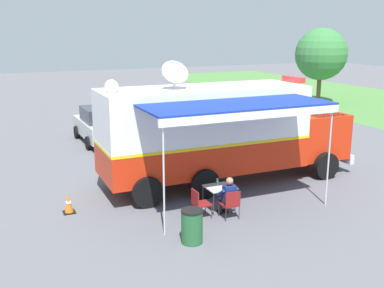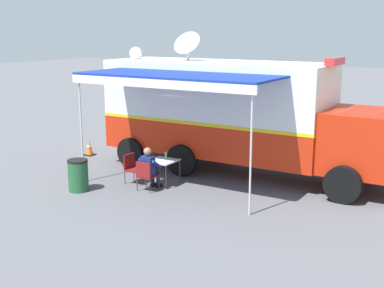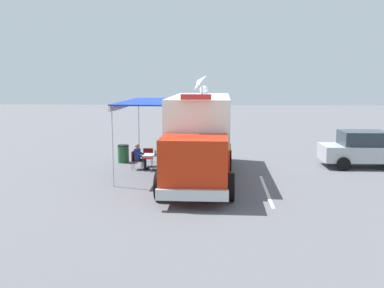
{
  "view_description": "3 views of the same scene",
  "coord_description": "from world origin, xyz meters",
  "views": [
    {
      "loc": [
        13.98,
        -6.86,
        5.39
      ],
      "look_at": [
        0.23,
        -0.55,
        1.61
      ],
      "focal_mm": 42.62,
      "sensor_mm": 36.0,
      "label": 1
    },
    {
      "loc": [
        14.37,
        7.4,
        4.47
      ],
      "look_at": [
        1.99,
        0.23,
        1.25
      ],
      "focal_mm": 47.51,
      "sensor_mm": 36.0,
      "label": 2
    },
    {
      "loc": [
        -0.65,
        19.35,
        4.3
      ],
      "look_at": [
        0.42,
        -0.37,
        1.28
      ],
      "focal_mm": 40.58,
      "sensor_mm": 36.0,
      "label": 3
    }
  ],
  "objects": [
    {
      "name": "ground_plane",
      "position": [
        0.0,
        0.0,
        0.0
      ],
      "size": [
        100.0,
        100.0,
        0.0
      ],
      "primitive_type": "plane",
      "color": "#5B5B60"
    },
    {
      "name": "lot_stripe",
      "position": [
        -2.64,
        2.91,
        0.0
      ],
      "size": [
        0.19,
        4.8,
        0.01
      ],
      "primitive_type": "cube",
      "rotation": [
        0.0,
        0.0,
        -0.01
      ],
      "color": "silver",
      "rests_on": "ground"
    },
    {
      "name": "command_truck",
      "position": [
        0.04,
        0.75,
        1.94
      ],
      "size": [
        4.94,
        9.52,
        4.53
      ],
      "color": "red",
      "rests_on": "ground"
    },
    {
      "name": "folding_table",
      "position": [
        2.32,
        -0.59,
        0.67
      ],
      "size": [
        0.81,
        0.81,
        0.73
      ],
      "color": "silver",
      "rests_on": "ground"
    },
    {
      "name": "water_bottle",
      "position": [
        2.16,
        -0.57,
        0.83
      ],
      "size": [
        0.07,
        0.07,
        0.22
      ],
      "color": "#3F9959",
      "rests_on": "folding_table"
    },
    {
      "name": "folding_chair_at_table",
      "position": [
        3.12,
        -0.62,
        0.51
      ],
      "size": [
        0.49,
        0.49,
        0.87
      ],
      "color": "maroon",
      "rests_on": "ground"
    },
    {
      "name": "folding_chair_beside_table",
      "position": [
        2.65,
        -1.44,
        0.51
      ],
      "size": [
        0.49,
        0.49,
        0.87
      ],
      "color": "maroon",
      "rests_on": "ground"
    },
    {
      "name": "seated_responder",
      "position": [
        2.93,
        -0.62,
        0.65
      ],
      "size": [
        0.66,
        0.56,
        1.25
      ],
      "color": "navy",
      "rests_on": "ground"
    },
    {
      "name": "trash_bin",
      "position": [
        4.05,
        -2.3,
        0.46
      ],
      "size": [
        0.57,
        0.57,
        0.91
      ],
      "color": "#235B33",
      "rests_on": "ground"
    },
    {
      "name": "traffic_cone",
      "position": [
        0.67,
        -4.86,
        0.28
      ],
      "size": [
        0.36,
        0.36,
        0.58
      ],
      "color": "black",
      "rests_on": "ground"
    },
    {
      "name": "car_behind_truck",
      "position": [
        -7.89,
        -1.79,
        0.88
      ],
      "size": [
        4.23,
        2.07,
        1.76
      ],
      "color": "#B2B5BA",
      "rests_on": "ground"
    }
  ]
}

